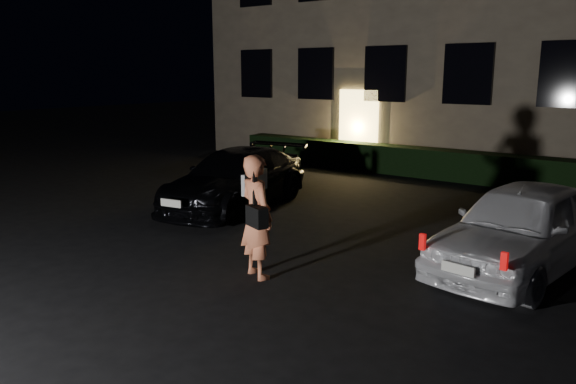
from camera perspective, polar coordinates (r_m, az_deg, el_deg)
The scene contains 5 objects.
ground at distance 8.19m, azimuth -10.18°, elevation -9.99°, with size 80.00×80.00×0.00m, color black.
hedge at distance 16.82m, azimuth 16.75°, elevation 2.57°, with size 15.00×0.70×0.85m, color black.
sedan at distance 12.93m, azimuth -5.34°, elevation 1.35°, with size 2.59×4.77×1.31m.
hatch at distance 9.45m, azimuth 22.67°, elevation -3.32°, with size 2.19×4.26×1.39m.
man at distance 8.39m, azimuth -3.19°, elevation -2.50°, with size 0.80×0.68×1.88m.
Camera 1 is at (5.60, -5.14, 3.05)m, focal length 35.00 mm.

